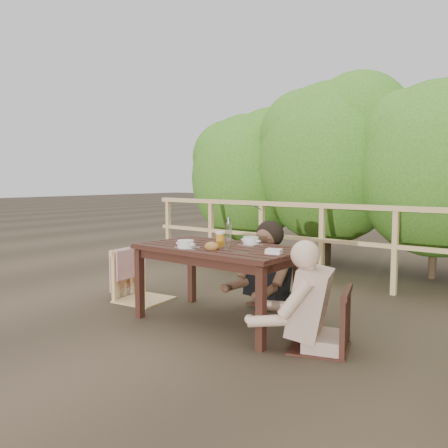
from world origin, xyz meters
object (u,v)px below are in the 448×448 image
Objects in this scene: soup_near at (186,245)px; beer_glass at (220,240)px; bottle at (229,232)px; bread_roll at (212,246)px; butter_tub at (274,252)px; table at (221,285)px; chair_far at (279,258)px; woman at (280,240)px; tumbler at (227,249)px; chair_right at (321,291)px; diner_right at (325,261)px; chair_left at (143,253)px; soup_far at (251,241)px.

soup_near is 1.65× the size of beer_glass.
bread_roll is at bearing -76.85° from bottle.
table is at bearing 159.41° from butter_tub.
bottle reaches higher than table.
bread_roll is at bearing -85.06° from chair_far.
woman is at bearing 84.06° from table.
table is at bearing 58.86° from soup_near.
table is at bearing 125.03° from beer_glass.
butter_tub is at bearing -3.71° from beer_glass.
tumbler is (0.24, -0.33, -0.10)m from bottle.
chair_far is 1.09m from tumbler.
soup_near is at bearing -163.49° from bread_roll.
chair_far is 0.80m from bottle.
table is 11.71× the size of butter_tub.
bottle is 2.07× the size of butter_tub.
chair_far is 0.73× the size of woman.
woman is (-0.93, 0.91, 0.22)m from chair_right.
bottle is at bearing 93.19° from table.
beer_glass is (-1.03, 0.01, 0.07)m from diner_right.
chair_right is at bearing 9.77° from bread_roll.
chair_left is 0.77× the size of woman.
butter_tub is at bearing 14.80° from soup_near.
chair_right is at bearing -0.60° from beer_glass.
chair_right is at bearing -19.92° from soup_far.
soup_near is at bearing -96.91° from chair_far.
woman is 1.33m from diner_right.
woman is 1.08m from butter_tub.
bottle is (-1.03, 0.17, 0.36)m from chair_right.
chair_far is 0.62m from soup_far.
beer_glass is (-0.05, 0.17, 0.03)m from bread_roll.
soup_near is (-0.26, -1.15, 0.05)m from woman.
beer_glass is at bearing -79.29° from bottle.
diner_right is (2.18, -0.12, 0.17)m from chair_left.
soup_far is at bearing 52.29° from diner_right.
chair_far is at bearing 94.81° from soup_far.
chair_left is 4.19× the size of soup_near.
bread_roll is 1.09× the size of butter_tub.
beer_glass reaches higher than bread_roll.
diner_right is (0.96, -0.89, 0.20)m from chair_far.
bread_roll is 0.53× the size of bottle.
beer_glass reaches higher than soup_near.
woman is 0.60m from soup_far.
soup_near is (-1.22, -0.23, 0.04)m from diner_right.
soup_far is at bearing 100.82° from tumbler.
table is 0.50m from soup_near.
beer_glass is 1.19× the size of butter_tub.
chair_far is 0.71× the size of diner_right.
woman is at bearing 82.52° from bottle.
butter_tub is (0.38, 0.13, -0.01)m from tumbler.
beer_glass is (-0.07, -0.88, 0.27)m from chair_far.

